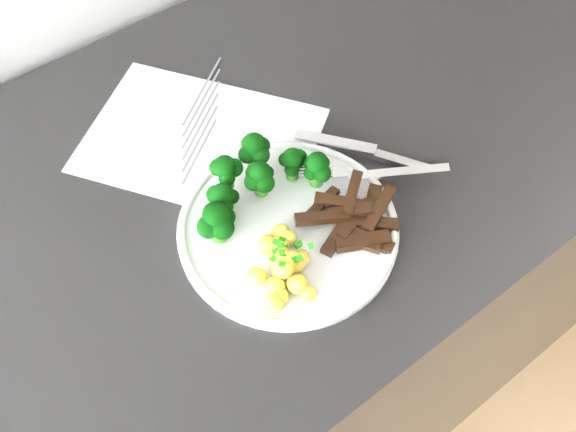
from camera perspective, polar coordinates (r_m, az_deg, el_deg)
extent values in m
cube|color=black|center=(1.21, -0.69, -8.31)|extent=(2.48, 0.62, 0.93)
cube|color=white|center=(0.83, -7.66, 6.65)|extent=(0.32, 0.34, 0.00)
cube|color=slate|center=(0.89, -7.49, 10.86)|extent=(0.11, 0.08, 0.00)
cube|color=slate|center=(0.87, -7.53, 9.90)|extent=(0.11, 0.08, 0.00)
cube|color=slate|center=(0.86, -7.58, 8.90)|extent=(0.10, 0.07, 0.00)
cube|color=slate|center=(0.84, -7.62, 7.86)|extent=(0.10, 0.07, 0.00)
cube|color=slate|center=(0.83, -7.66, 6.79)|extent=(0.10, 0.07, 0.00)
cube|color=slate|center=(0.82, -7.71, 5.69)|extent=(0.09, 0.06, 0.00)
cylinder|color=white|center=(0.74, 0.00, -1.11)|extent=(0.25, 0.25, 0.01)
torus|color=white|center=(0.73, 0.00, -0.88)|extent=(0.25, 0.25, 0.01)
cylinder|color=#2C5D1B|center=(0.74, -2.37, 2.61)|extent=(0.02, 0.02, 0.02)
sphere|color=black|center=(0.73, -1.87, 3.81)|extent=(0.02, 0.02, 0.02)
sphere|color=black|center=(0.73, -3.01, 3.78)|extent=(0.02, 0.02, 0.02)
sphere|color=black|center=(0.72, -3.02, 3.01)|extent=(0.02, 0.02, 0.02)
sphere|color=black|center=(0.72, -2.05, 2.90)|extent=(0.02, 0.02, 0.02)
sphere|color=black|center=(0.72, -2.43, 3.79)|extent=(0.03, 0.03, 0.03)
cylinder|color=#2C5D1B|center=(0.77, 0.39, 3.94)|extent=(0.02, 0.02, 0.02)
sphere|color=black|center=(0.76, 0.94, 5.09)|extent=(0.02, 0.02, 0.02)
sphere|color=black|center=(0.76, -0.22, 4.96)|extent=(0.02, 0.02, 0.02)
sphere|color=black|center=(0.75, 0.35, 4.12)|extent=(0.02, 0.02, 0.02)
sphere|color=black|center=(0.75, 0.40, 5.06)|extent=(0.02, 0.02, 0.02)
cylinder|color=#2C5D1B|center=(0.74, -5.59, 0.69)|extent=(0.02, 0.02, 0.02)
sphere|color=black|center=(0.73, -4.94, 1.70)|extent=(0.02, 0.02, 0.02)
sphere|color=black|center=(0.73, -6.33, 1.86)|extent=(0.02, 0.02, 0.02)
sphere|color=black|center=(0.72, -5.73, 0.86)|extent=(0.02, 0.02, 0.02)
sphere|color=black|center=(0.72, -5.75, 1.85)|extent=(0.03, 0.03, 0.03)
cylinder|color=#2C5D1B|center=(0.76, -2.91, 4.94)|extent=(0.02, 0.02, 0.02)
sphere|color=black|center=(0.75, -2.31, 6.19)|extent=(0.02, 0.02, 0.02)
sphere|color=black|center=(0.76, -3.35, 6.35)|extent=(0.02, 0.02, 0.02)
sphere|color=black|center=(0.74, -3.59, 5.38)|extent=(0.02, 0.02, 0.02)
sphere|color=black|center=(0.74, -2.44, 5.36)|extent=(0.02, 0.02, 0.02)
sphere|color=black|center=(0.74, -2.99, 6.25)|extent=(0.03, 0.03, 0.03)
cylinder|color=#2C5D1B|center=(0.75, -5.39, 3.15)|extent=(0.02, 0.02, 0.02)
sphere|color=black|center=(0.74, -4.76, 4.22)|extent=(0.02, 0.02, 0.02)
sphere|color=black|center=(0.74, -6.13, 4.25)|extent=(0.02, 0.02, 0.02)
sphere|color=black|center=(0.73, -5.36, 3.33)|extent=(0.02, 0.02, 0.02)
sphere|color=black|center=(0.73, -5.54, 4.33)|extent=(0.03, 0.03, 0.03)
cylinder|color=#2C5D1B|center=(0.76, 2.51, 3.45)|extent=(0.02, 0.02, 0.02)
sphere|color=black|center=(0.75, 3.05, 4.66)|extent=(0.02, 0.02, 0.02)
sphere|color=black|center=(0.75, 2.02, 4.66)|extent=(0.02, 0.02, 0.02)
sphere|color=black|center=(0.74, 2.00, 3.78)|extent=(0.02, 0.02, 0.02)
sphere|color=black|center=(0.74, 2.99, 3.75)|extent=(0.02, 0.02, 0.02)
sphere|color=black|center=(0.74, 2.58, 4.65)|extent=(0.03, 0.03, 0.03)
cylinder|color=#2C5D1B|center=(0.72, -6.11, -1.28)|extent=(0.02, 0.02, 0.03)
sphere|color=black|center=(0.71, -5.40, -0.06)|extent=(0.02, 0.02, 0.02)
sphere|color=black|center=(0.71, -6.58, 0.30)|extent=(0.02, 0.02, 0.02)
sphere|color=black|center=(0.70, -6.94, -0.95)|extent=(0.03, 0.03, 0.03)
sphere|color=black|center=(0.70, -5.78, -1.02)|extent=(0.03, 0.03, 0.03)
sphere|color=black|center=(0.69, -6.32, 0.02)|extent=(0.03, 0.03, 0.03)
ellipsoid|color=yellow|center=(0.68, -1.29, -7.44)|extent=(0.02, 0.02, 0.02)
ellipsoid|color=yellow|center=(0.70, 0.69, -4.29)|extent=(0.02, 0.02, 0.02)
ellipsoid|color=yellow|center=(0.68, -1.05, -7.64)|extent=(0.02, 0.02, 0.02)
ellipsoid|color=yellow|center=(0.70, -1.02, -3.48)|extent=(0.02, 0.02, 0.02)
ellipsoid|color=yellow|center=(0.70, 1.10, -3.75)|extent=(0.02, 0.02, 0.02)
ellipsoid|color=yellow|center=(0.69, -0.53, -4.77)|extent=(0.02, 0.02, 0.02)
ellipsoid|color=yellow|center=(0.70, -0.71, -3.47)|extent=(0.02, 0.02, 0.02)
ellipsoid|color=yellow|center=(0.72, -0.03, -1.95)|extent=(0.02, 0.02, 0.02)
ellipsoid|color=yellow|center=(0.71, -1.79, -2.51)|extent=(0.02, 0.02, 0.02)
ellipsoid|color=yellow|center=(0.71, -1.06, -2.55)|extent=(0.02, 0.02, 0.02)
ellipsoid|color=yellow|center=(0.71, -0.48, -2.58)|extent=(0.02, 0.02, 0.02)
ellipsoid|color=yellow|center=(0.68, 1.82, -6.80)|extent=(0.02, 0.02, 0.02)
ellipsoid|color=yellow|center=(0.69, 0.83, -5.95)|extent=(0.02, 0.02, 0.02)
ellipsoid|color=yellow|center=(0.72, -0.70, -1.43)|extent=(0.02, 0.02, 0.02)
ellipsoid|color=yellow|center=(0.68, 0.23, -3.76)|extent=(0.02, 0.02, 0.02)
ellipsoid|color=yellow|center=(0.68, -0.29, -4.72)|extent=(0.02, 0.02, 0.02)
ellipsoid|color=yellow|center=(0.68, -0.66, -7.03)|extent=(0.02, 0.02, 0.02)
ellipsoid|color=yellow|center=(0.68, -0.44, -3.56)|extent=(0.02, 0.02, 0.02)
ellipsoid|color=yellow|center=(0.68, -0.62, -3.81)|extent=(0.02, 0.02, 0.02)
ellipsoid|color=yellow|center=(0.68, -0.65, -4.22)|extent=(0.02, 0.02, 0.02)
ellipsoid|color=yellow|center=(0.69, -1.12, -6.16)|extent=(0.02, 0.02, 0.02)
ellipsoid|color=yellow|center=(0.69, -2.88, -5.16)|extent=(0.02, 0.02, 0.02)
ellipsoid|color=yellow|center=(0.69, -2.56, -5.38)|extent=(0.02, 0.02, 0.02)
cube|color=#1D6C0C|center=(0.67, -1.27, -3.74)|extent=(0.01, 0.01, 0.00)
cube|color=#1D6C0C|center=(0.69, 0.86, -2.63)|extent=(0.01, 0.01, 0.00)
cube|color=#1D6C0C|center=(0.69, -0.50, -2.05)|extent=(0.01, 0.01, 0.00)
cube|color=#1D6C0C|center=(0.68, -1.05, -2.30)|extent=(0.01, 0.01, 0.00)
cube|color=#1D6C0C|center=(0.67, -0.54, -4.21)|extent=(0.01, 0.01, 0.00)
cube|color=#1D6C0C|center=(0.67, 0.60, -3.84)|extent=(0.01, 0.01, 0.00)
cube|color=#1D6C0C|center=(0.68, 1.00, -3.71)|extent=(0.01, 0.01, 0.00)
cube|color=#1D6C0C|center=(0.68, -0.21, -2.83)|extent=(0.01, 0.01, 0.00)
cube|color=#1D6C0C|center=(0.68, -0.62, -2.58)|extent=(0.01, 0.01, 0.00)
cube|color=#1D6C0C|center=(0.68, -1.07, -3.09)|extent=(0.01, 0.01, 0.00)
cube|color=#1D6C0C|center=(0.67, -0.51, -3.25)|extent=(0.01, 0.01, 0.00)
cube|color=#1D6C0C|center=(0.68, 2.01, -2.62)|extent=(0.01, 0.01, 0.00)
cube|color=#1D6C0C|center=(0.68, -0.52, -3.49)|extent=(0.01, 0.01, 0.00)
cube|color=#1D6C0C|center=(0.69, 0.94, -2.39)|extent=(0.01, 0.01, 0.00)
cube|color=black|center=(0.74, 5.82, -0.35)|extent=(0.06, 0.03, 0.01)
cube|color=black|center=(0.72, 4.31, -1.77)|extent=(0.05, 0.03, 0.01)
cube|color=black|center=(0.73, 6.97, -2.02)|extent=(0.04, 0.06, 0.01)
cube|color=black|center=(0.72, 6.57, -2.21)|extent=(0.06, 0.04, 0.01)
cube|color=black|center=(0.72, 6.10, -2.25)|extent=(0.04, 0.05, 0.01)
cube|color=black|center=(0.75, 7.28, 0.86)|extent=(0.06, 0.05, 0.01)
cube|color=black|center=(0.74, 7.62, -0.64)|extent=(0.05, 0.05, 0.01)
cube|color=black|center=(0.74, 5.62, 1.97)|extent=(0.06, 0.05, 0.01)
cube|color=black|center=(0.74, 2.95, 1.04)|extent=(0.05, 0.02, 0.01)
cube|color=black|center=(0.74, 7.99, 0.67)|extent=(0.06, 0.04, 0.01)
cube|color=black|center=(0.74, 4.50, 1.17)|extent=(0.05, 0.05, 0.01)
cube|color=black|center=(0.72, 3.03, -0.14)|extent=(0.06, 0.04, 0.01)
cube|color=black|center=(0.73, 5.47, 0.35)|extent=(0.05, 0.04, 0.01)
cube|color=silver|center=(0.78, 9.67, 3.80)|extent=(0.10, 0.08, 0.02)
cube|color=silver|center=(0.77, 4.28, 3.89)|extent=(0.03, 0.03, 0.01)
cylinder|color=silver|center=(0.77, 2.42, 4.28)|extent=(0.03, 0.02, 0.00)
cylinder|color=silver|center=(0.77, 2.44, 4.02)|extent=(0.03, 0.02, 0.00)
cylinder|color=silver|center=(0.76, 2.46, 3.76)|extent=(0.03, 0.02, 0.00)
cylinder|color=silver|center=(0.76, 2.48, 3.50)|extent=(0.03, 0.02, 0.00)
cube|color=silver|center=(0.81, 4.23, 6.51)|extent=(0.07, 0.09, 0.01)
cube|color=silver|center=(0.80, 9.94, 4.65)|extent=(0.06, 0.08, 0.01)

